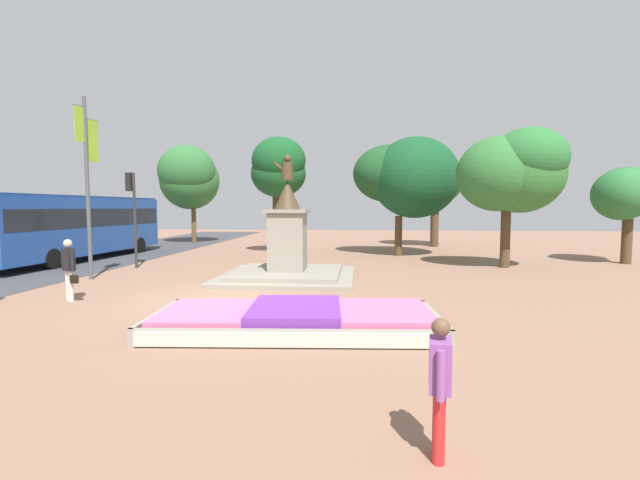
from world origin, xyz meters
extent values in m
plane|color=#8C6651|center=(0.00, 0.00, 0.00)|extent=(76.67, 76.67, 0.00)
cube|color=#38281C|center=(2.57, -2.71, 0.15)|extent=(6.26, 2.90, 0.30)
cube|color=gray|center=(2.67, -3.99, 0.17)|extent=(6.29, 0.55, 0.34)
cube|color=gray|center=(2.48, -1.43, 0.17)|extent=(6.29, 0.55, 0.34)
cube|color=gray|center=(-0.52, -2.93, 0.17)|extent=(0.29, 2.67, 0.34)
cube|color=gray|center=(5.67, -2.49, 0.17)|extent=(0.29, 2.67, 0.34)
cube|color=#D86699|center=(0.61, -2.85, 0.36)|extent=(2.12, 2.40, 0.11)
cube|color=#72339E|center=(2.57, -2.71, 0.41)|extent=(2.12, 2.40, 0.21)
cube|color=#D86699|center=(4.54, -2.57, 0.37)|extent=(2.12, 2.40, 0.14)
cube|color=#B2BCAD|center=(2.67, -4.04, 0.17)|extent=(5.98, 0.63, 0.27)
cube|color=gray|center=(1.28, 3.89, 0.08)|extent=(4.96, 4.96, 0.15)
cube|color=gray|center=(1.28, 3.89, 0.23)|extent=(3.94, 3.94, 0.15)
cube|color=gray|center=(1.28, 3.89, 1.39)|extent=(1.31, 1.31, 2.17)
cube|color=gray|center=(1.28, 3.89, 2.54)|extent=(1.55, 1.55, 0.12)
cone|color=#473823|center=(1.28, 3.89, 3.15)|extent=(0.98, 0.98, 1.11)
cylinder|color=#473823|center=(1.28, 3.89, 4.03)|extent=(0.42, 0.42, 0.64)
sphere|color=#473823|center=(1.28, 3.89, 4.49)|extent=(0.28, 0.28, 0.28)
cylinder|color=#473823|center=(1.02, 3.87, 4.16)|extent=(0.54, 0.15, 0.46)
cylinder|color=#2D2D33|center=(-5.84, 5.96, 2.09)|extent=(0.12, 0.12, 4.19)
cube|color=black|center=(-6.04, 5.97, 3.79)|extent=(0.26, 0.30, 0.80)
cylinder|color=red|center=(-6.17, 5.98, 4.05)|extent=(0.04, 0.14, 0.14)
cylinder|color=#543E08|center=(-6.17, 5.98, 3.79)|extent=(0.04, 0.14, 0.14)
cylinder|color=#0D4211|center=(-6.17, 5.98, 3.52)|extent=(0.04, 0.14, 0.14)
cylinder|color=#4C5156|center=(-6.00, 2.99, 3.34)|extent=(0.14, 0.14, 6.69)
cube|color=#8CBF2D|center=(-5.95, 3.33, 5.15)|extent=(0.09, 0.54, 1.55)
cylinder|color=#4C5156|center=(-5.95, 3.33, 5.92)|extent=(0.12, 0.68, 0.03)
cube|color=#8CBF2D|center=(-6.03, 2.72, 5.66)|extent=(0.07, 0.41, 1.26)
cylinder|color=#4C5156|center=(-6.03, 2.72, 6.29)|extent=(0.10, 0.55, 0.03)
cube|color=#1E4799|center=(-10.29, 8.46, 1.75)|extent=(2.95, 11.53, 2.79)
cube|color=black|center=(-10.29, 8.46, 2.16)|extent=(2.95, 11.19, 0.89)
cube|color=navy|center=(-10.29, 8.46, 3.19)|extent=(2.89, 11.30, 0.10)
cylinder|color=black|center=(-11.26, 12.22, 0.45)|extent=(0.32, 0.91, 0.90)
cylinder|color=black|center=(-9.01, 12.13, 0.45)|extent=(0.32, 0.91, 0.90)
cylinder|color=black|center=(-11.56, 5.37, 0.45)|extent=(0.32, 0.91, 0.90)
cylinder|color=black|center=(-9.30, 5.27, 0.45)|extent=(0.32, 0.91, 0.90)
cylinder|color=beige|center=(-4.35, -0.54, 0.44)|extent=(0.13, 0.13, 0.89)
cylinder|color=beige|center=(-4.20, -0.63, 0.44)|extent=(0.13, 0.13, 0.89)
cube|color=black|center=(-4.28, -0.59, 1.20)|extent=(0.44, 0.38, 0.63)
cylinder|color=black|center=(-4.48, -0.47, 1.17)|extent=(0.09, 0.09, 0.60)
cylinder|color=black|center=(-4.07, -0.71, 1.17)|extent=(0.09, 0.09, 0.60)
sphere|color=beige|center=(-4.28, -0.59, 1.66)|extent=(0.23, 0.23, 0.23)
cube|color=black|center=(-4.02, -0.74, 0.67)|extent=(0.30, 0.25, 0.22)
cylinder|color=red|center=(4.82, -7.57, 0.38)|extent=(0.13, 0.13, 0.76)
cylinder|color=red|center=(4.85, -7.39, 0.38)|extent=(0.13, 0.13, 0.76)
cube|color=#8C4C99|center=(4.83, -7.48, 1.03)|extent=(0.27, 0.41, 0.54)
cylinder|color=#8C4C99|center=(4.80, -7.71, 1.01)|extent=(0.09, 0.09, 0.51)
cylinder|color=#8C4C99|center=(4.87, -7.24, 1.01)|extent=(0.09, 0.09, 0.51)
sphere|color=brown|center=(4.83, -7.48, 1.43)|extent=(0.20, 0.20, 0.20)
cylinder|color=brown|center=(-8.46, 19.20, 1.71)|extent=(0.34, 0.34, 3.41)
ellipsoid|color=#2E6832|center=(-8.75, 18.77, 5.34)|extent=(4.19, 3.74, 3.80)
ellipsoid|color=#306C34|center=(-8.80, 19.45, 4.71)|extent=(4.36, 4.56, 4.36)
cylinder|color=#4C3823|center=(10.44, 7.66, 1.48)|extent=(0.42, 0.42, 2.96)
ellipsoid|color=#306D2F|center=(10.86, 7.29, 4.16)|extent=(3.66, 3.35, 3.44)
ellipsoid|color=#2F6E32|center=(9.98, 7.34, 4.12)|extent=(3.59, 3.45, 3.23)
ellipsoid|color=#2A6D32|center=(11.08, 7.04, 4.76)|extent=(3.12, 3.22, 2.56)
cylinder|color=#4C3823|center=(6.13, 11.97, 1.10)|extent=(0.40, 0.40, 2.21)
ellipsoid|color=#1C4D24|center=(5.64, 12.59, 4.58)|extent=(4.10, 3.88, 3.23)
ellipsoid|color=#154925|center=(7.01, 12.10, 4.31)|extent=(4.78, 4.80, 4.44)
cylinder|color=#4C3823|center=(9.07, 17.71, 1.29)|extent=(0.54, 0.54, 2.58)
ellipsoid|color=#2F6C34|center=(8.76, 18.11, 4.80)|extent=(3.94, 3.91, 3.90)
ellipsoid|color=#2B6C35|center=(8.87, 18.12, 4.67)|extent=(4.42, 4.04, 3.80)
ellipsoid|color=#306831|center=(8.70, 18.27, 4.36)|extent=(3.86, 3.57, 3.32)
cylinder|color=#4C3823|center=(16.62, 9.50, 1.07)|extent=(0.45, 0.45, 2.13)
ellipsoid|color=#2B6736|center=(16.72, 9.93, 3.69)|extent=(2.48, 2.58, 1.87)
ellipsoid|color=#2B6C35|center=(16.25, 9.44, 3.29)|extent=(2.52, 2.70, 2.42)
cylinder|color=#4C3823|center=(-0.97, 13.10, 1.71)|extent=(0.40, 0.40, 3.42)
ellipsoid|color=#164E23|center=(-0.65, 12.39, 5.35)|extent=(3.09, 2.77, 2.67)
ellipsoid|color=#1A4E24|center=(-0.73, 12.71, 4.63)|extent=(3.19, 2.92, 2.73)
camera|label=1|loc=(3.98, -11.95, 2.69)|focal=24.00mm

